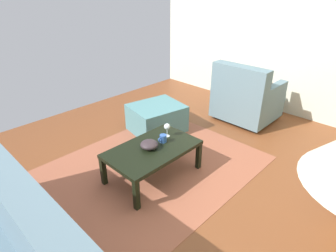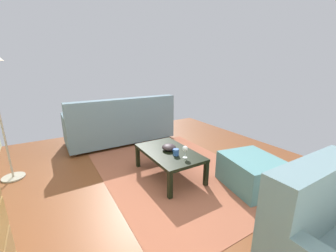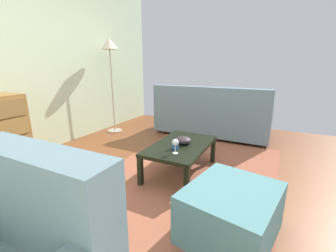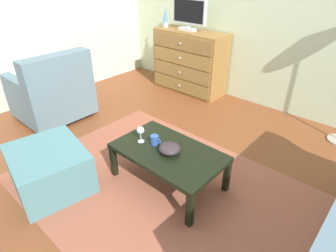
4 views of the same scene
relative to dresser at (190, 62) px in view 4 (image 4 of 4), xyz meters
name	(u,v)px [view 4 (image 4 of 4)]	position (x,y,z in m)	size (l,w,h in m)	color
ground_plane	(159,171)	(1.05, -1.82, -0.49)	(5.54, 4.75, 0.05)	brown
wall_accent_rear	(274,2)	(1.05, 0.31, 0.91)	(5.54, 0.12, 2.76)	beige
wall_plain_left	(14,1)	(-1.48, -1.82, 0.91)	(0.12, 4.75, 2.76)	beige
area_rug	(160,188)	(1.25, -2.02, -0.46)	(2.60, 1.90, 0.01)	#98523B
dresser	(190,62)	(0.00, 0.00, 0.00)	(1.14, 0.49, 0.93)	olive
tv	(189,14)	(-0.06, 0.02, 0.69)	(0.58, 0.18, 0.44)	silver
lava_lamp	(165,17)	(-0.47, -0.04, 0.61)	(0.09, 0.09, 0.33)	#B7B7BC
coffee_table	(168,154)	(1.25, -1.90, -0.15)	(0.98, 0.59, 0.36)	black
wine_glass	(140,131)	(0.96, -1.97, 0.01)	(0.07, 0.07, 0.16)	silver
mug	(155,140)	(1.09, -1.91, -0.06)	(0.11, 0.08, 0.08)	#2E549F
bowl_decorative	(170,148)	(1.28, -1.92, -0.06)	(0.19, 0.19, 0.08)	#31272B
armchair	(53,93)	(-0.71, -1.93, -0.11)	(0.80, 0.84, 0.90)	#332319
ottoman	(50,169)	(0.48, -2.65, -0.27)	(0.70, 0.60, 0.39)	slate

